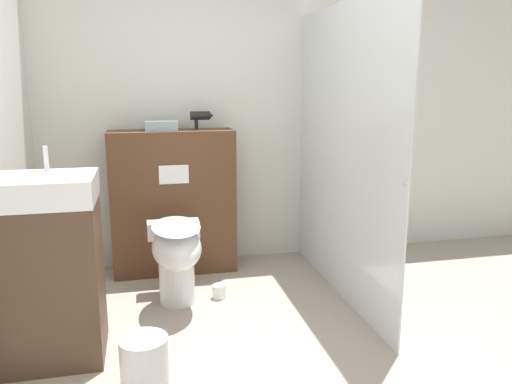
{
  "coord_description": "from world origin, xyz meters",
  "views": [
    {
      "loc": [
        -0.69,
        -2.2,
        1.47
      ],
      "look_at": [
        0.08,
        1.12,
        0.73
      ],
      "focal_mm": 35.0,
      "sensor_mm": 36.0,
      "label": 1
    }
  ],
  "objects_px": {
    "sink_vanity": "(52,269)",
    "hair_drier": "(201,116)",
    "toilet": "(176,253)",
    "waste_bin": "(144,362)"
  },
  "relations": [
    {
      "from": "hair_drier",
      "to": "waste_bin",
      "type": "relative_size",
      "value": 0.69
    },
    {
      "from": "toilet",
      "to": "sink_vanity",
      "type": "height_order",
      "value": "sink_vanity"
    },
    {
      "from": "toilet",
      "to": "hair_drier",
      "type": "distance_m",
      "value": 1.14
    },
    {
      "from": "sink_vanity",
      "to": "waste_bin",
      "type": "relative_size",
      "value": 4.47
    },
    {
      "from": "sink_vanity",
      "to": "hair_drier",
      "type": "relative_size",
      "value": 6.45
    },
    {
      "from": "hair_drier",
      "to": "waste_bin",
      "type": "height_order",
      "value": "hair_drier"
    },
    {
      "from": "toilet",
      "to": "hair_drier",
      "type": "relative_size",
      "value": 3.66
    },
    {
      "from": "toilet",
      "to": "waste_bin",
      "type": "relative_size",
      "value": 2.54
    },
    {
      "from": "toilet",
      "to": "waste_bin",
      "type": "distance_m",
      "value": 0.97
    },
    {
      "from": "toilet",
      "to": "sink_vanity",
      "type": "xyz_separation_m",
      "value": [
        -0.69,
        -0.51,
        0.14
      ]
    }
  ]
}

